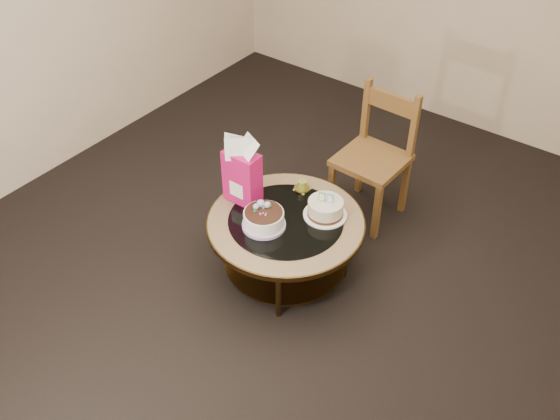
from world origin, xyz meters
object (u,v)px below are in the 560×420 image
Objects in this scene: cream_cake at (325,209)px; dining_chair at (375,156)px; coffee_table at (286,229)px; decorated_cake at (264,220)px; gift_bag at (242,171)px.

cream_cake is 0.29× the size of dining_chair.
coffee_table is at bearing -96.21° from dining_chair.
cream_cake is at bearing 46.05° from coffee_table.
decorated_cake is 0.58× the size of gift_bag.
cream_cake is (0.25, 0.32, 0.00)m from decorated_cake.
decorated_cake is at bearing -119.70° from coffee_table.
coffee_table is at bearing 0.79° from gift_bag.
dining_chair is at bearing 77.01° from cream_cake.
gift_bag is (-0.35, -0.00, 0.32)m from coffee_table.
dining_chair is (-0.05, 0.72, -0.01)m from cream_cake.
gift_bag is at bearing -115.87° from dining_chair.
cream_cake is 0.59m from gift_bag.
coffee_table is 0.20m from decorated_cake.
coffee_table is 2.14× the size of gift_bag.
gift_bag is 1.04m from dining_chair.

